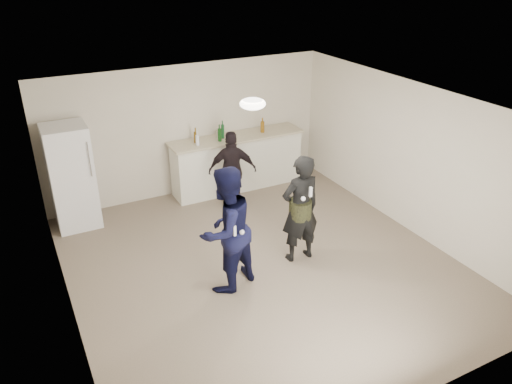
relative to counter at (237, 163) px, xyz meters
name	(u,v)px	position (x,y,z in m)	size (l,w,h in m)	color
floor	(262,264)	(-0.86, -2.67, -0.53)	(6.00, 6.00, 0.00)	#6B5B4C
ceiling	(263,106)	(-0.86, -2.67, 1.98)	(6.00, 6.00, 0.00)	silver
wall_back	(189,130)	(-0.86, 0.33, 0.72)	(6.00, 6.00, 0.00)	beige
wall_front	(412,314)	(-0.86, -5.67, 0.72)	(6.00, 6.00, 0.00)	beige
wall_left	(60,237)	(-3.61, -2.67, 0.72)	(6.00, 6.00, 0.00)	beige
wall_right	(409,158)	(1.89, -2.67, 0.72)	(6.00, 6.00, 0.00)	beige
counter	(237,163)	(0.00, 0.00, 0.00)	(2.60, 0.56, 1.05)	silver
counter_top	(237,137)	(0.00, 0.00, 0.55)	(2.68, 0.64, 0.04)	beige
fridge	(71,177)	(-3.12, -0.07, 0.38)	(0.70, 0.70, 1.80)	white
fridge_handle	(89,159)	(-2.84, -0.44, 0.78)	(0.02, 0.02, 0.60)	#BBBCC0
ceiling_dome	(253,104)	(-0.86, -2.37, 1.93)	(0.36, 0.36, 0.16)	white
shaker	(218,133)	(-0.34, 0.12, 0.65)	(0.08, 0.08, 0.17)	silver
man	(226,230)	(-1.54, -2.90, 0.39)	(0.89, 0.69, 1.83)	#0F1140
woman	(300,209)	(-0.26, -2.76, 0.33)	(0.62, 0.41, 1.71)	black
camo_shorts	(300,209)	(-0.26, -2.76, 0.32)	(0.34, 0.34, 0.28)	#333919
spectator	(233,171)	(-0.45, -0.74, 0.22)	(0.87, 0.36, 1.48)	black
remote_man	(235,231)	(-1.54, -3.18, 0.53)	(0.04, 0.04, 0.15)	silver
nunchuk_man	(242,232)	(-1.42, -3.15, 0.45)	(0.07, 0.07, 0.07)	white
remote_woman	(311,192)	(-0.26, -3.01, 0.72)	(0.04, 0.04, 0.15)	silver
nunchuk_woman	(303,199)	(-0.36, -2.98, 0.62)	(0.07, 0.07, 0.07)	white
bottle_cluster	(222,134)	(-0.32, -0.03, 0.68)	(1.47, 0.21, 0.27)	white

